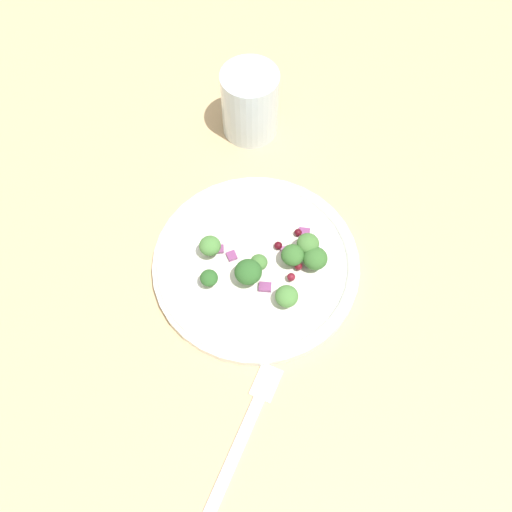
{
  "coord_description": "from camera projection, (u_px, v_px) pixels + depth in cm",
  "views": [
    {
      "loc": [
        25.6,
        11.52,
        56.85
      ],
      "look_at": [
        0.98,
        -2.47,
        2.7
      ],
      "focal_mm": 38.93,
      "sensor_mm": 36.0,
      "label": 1
    }
  ],
  "objects": [
    {
      "name": "broccoli_floret_7",
      "position": [
        308.0,
        244.0,
        0.61
      ],
      "size": [
        2.51,
        2.51,
        2.54
      ],
      "color": "#8EB77A",
      "rests_on": "plate"
    },
    {
      "name": "ground_plane",
      "position": [
        279.0,
        274.0,
        0.64
      ],
      "size": [
        180.0,
        180.0,
        2.0
      ],
      "primitive_type": "cube",
      "color": "tan"
    },
    {
      "name": "broccoli_floret_6",
      "position": [
        210.0,
        246.0,
        0.61
      ],
      "size": [
        2.42,
        2.42,
        2.45
      ],
      "color": "#9EC684",
      "rests_on": "plate"
    },
    {
      "name": "plate",
      "position": [
        256.0,
        264.0,
        0.63
      ],
      "size": [
        23.39,
        23.39,
        1.7
      ],
      "color": "white",
      "rests_on": "ground_plane"
    },
    {
      "name": "broccoli_floret_3",
      "position": [
        293.0,
        255.0,
        0.61
      ],
      "size": [
        2.56,
        2.56,
        2.59
      ],
      "color": "#ADD18E",
      "rests_on": "plate"
    },
    {
      "name": "onion_bit_5",
      "position": [
        286.0,
        251.0,
        0.63
      ],
      "size": [
        1.85,
        1.85,
        0.41
      ],
      "primitive_type": "cube",
      "rotation": [
        0.0,
        0.0,
        2.34
      ],
      "color": "#A35B93",
      "rests_on": "plate"
    },
    {
      "name": "cranberry_4",
      "position": [
        291.0,
        277.0,
        0.6
      ],
      "size": [
        0.92,
        0.92,
        0.92
      ],
      "primitive_type": "sphere",
      "color": "maroon",
      "rests_on": "plate"
    },
    {
      "name": "onion_bit_2",
      "position": [
        268.0,
        289.0,
        0.6
      ],
      "size": [
        1.52,
        1.69,
        0.53
      ],
      "primitive_type": "cube",
      "rotation": [
        0.0,
        0.0,
        2.01
      ],
      "color": "#843D75",
      "rests_on": "plate"
    },
    {
      "name": "broccoli_floret_0",
      "position": [
        209.0,
        278.0,
        0.6
      ],
      "size": [
        1.96,
        1.96,
        1.99
      ],
      "color": "#9EC684",
      "rests_on": "plate"
    },
    {
      "name": "broccoli_floret_2",
      "position": [
        287.0,
        296.0,
        0.59
      ],
      "size": [
        2.49,
        2.49,
        2.52
      ],
      "color": "#8EB77A",
      "rests_on": "plate"
    },
    {
      "name": "broccoli_floret_1",
      "position": [
        259.0,
        263.0,
        0.6
      ],
      "size": [
        1.93,
        1.93,
        1.95
      ],
      "color": "#ADD18E",
      "rests_on": "plate"
    },
    {
      "name": "cranberry_1",
      "position": [
        298.0,
        266.0,
        0.61
      ],
      "size": [
        0.9,
        0.9,
        0.9
      ],
      "primitive_type": "sphere",
      "color": "maroon",
      "rests_on": "plate"
    },
    {
      "name": "fork",
      "position": [
        241.0,
        440.0,
        0.54
      ],
      "size": [
        18.69,
        3.68,
        0.5
      ],
      "color": "silver",
      "rests_on": "ground_plane"
    },
    {
      "name": "cranberry_0",
      "position": [
        295.0,
        231.0,
        0.64
      ],
      "size": [
        0.88,
        0.88,
        0.88
      ],
      "primitive_type": "sphere",
      "color": "#4C0A14",
      "rests_on": "plate"
    },
    {
      "name": "onion_bit_0",
      "position": [
        310.0,
        263.0,
        0.62
      ],
      "size": [
        0.97,
        1.15,
        0.3
      ],
      "primitive_type": "cube",
      "rotation": [
        0.0,
        0.0,
        2.99
      ],
      "color": "#A35B93",
      "rests_on": "plate"
    },
    {
      "name": "cranberry_2",
      "position": [
        278.0,
        246.0,
        0.63
      ],
      "size": [
        0.94,
        0.94,
        0.94
      ],
      "primitive_type": "sphere",
      "color": "#4C0A14",
      "rests_on": "plate"
    },
    {
      "name": "cranberry_3",
      "position": [
        304.0,
        246.0,
        0.63
      ],
      "size": [
        0.87,
        0.87,
        0.87
      ],
      "primitive_type": "sphere",
      "color": "maroon",
      "rests_on": "plate"
    },
    {
      "name": "dressing_pool",
      "position": [
        256.0,
        262.0,
        0.62
      ],
      "size": [
        13.56,
        13.56,
        0.2
      ],
      "primitive_type": "cylinder",
      "color": "white",
      "rests_on": "plate"
    },
    {
      "name": "onion_bit_4",
      "position": [
        219.0,
        249.0,
        0.63
      ],
      "size": [
        1.4,
        1.43,
        0.32
      ],
      "primitive_type": "cube",
      "rotation": [
        0.0,
        0.0,
        2.14
      ],
      "color": "#843D75",
      "rests_on": "plate"
    },
    {
      "name": "water_glass",
      "position": [
        250.0,
        103.0,
        0.69
      ],
      "size": [
        7.15,
        7.15,
        9.13
      ],
      "primitive_type": "cylinder",
      "color": "silver",
      "rests_on": "ground_plane"
    },
    {
      "name": "broccoli_floret_4",
      "position": [
        248.0,
        272.0,
        0.59
      ],
      "size": [
        2.98,
        2.98,
        3.02
      ],
      "color": "#ADD18E",
      "rests_on": "plate"
    },
    {
      "name": "onion_bit_1",
      "position": [
        232.0,
        256.0,
        0.62
      ],
      "size": [
        1.49,
        1.51,
        0.48
      ],
      "primitive_type": "cube",
      "rotation": [
        0.0,
        0.0,
        0.9
      ],
      "color": "#843D75",
      "rests_on": "plate"
    },
    {
      "name": "onion_bit_3",
      "position": [
        304.0,
        233.0,
        0.64
      ],
      "size": [
        1.6,
        1.66,
        0.34
      ],
      "primitive_type": "cube",
      "rotation": [
        0.0,
        0.0,
        0.38
      ],
      "color": "#843D75",
      "rests_on": "plate"
    },
    {
      "name": "broccoli_floret_5",
      "position": [
        315.0,
        259.0,
        0.61
      ],
      "size": [
        2.73,
        2.73,
        2.76
      ],
      "color": "#9EC684",
      "rests_on": "plate"
    }
  ]
}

